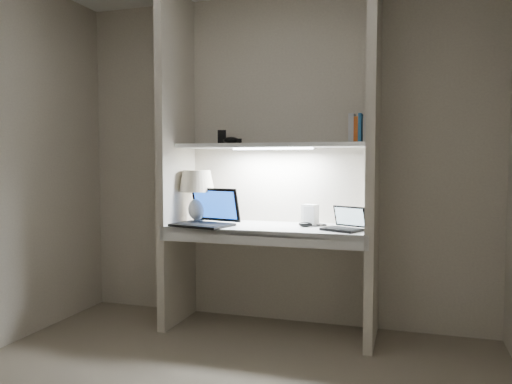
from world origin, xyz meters
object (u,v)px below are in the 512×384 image
at_px(laptop_netbook, 345,225).
at_px(speaker, 310,215).
at_px(table_lamp, 197,187).
at_px(laptop_main, 207,217).
at_px(book_row, 363,129).

relative_size(laptop_netbook, speaker, 2.06).
relative_size(table_lamp, laptop_main, 0.85).
height_order(table_lamp, laptop_main, table_lamp).
xyz_separation_m(table_lamp, laptop_netbook, (1.14, -0.12, -0.23)).
bearing_deg(laptop_main, book_row, 24.93).
bearing_deg(table_lamp, book_row, 4.04).
bearing_deg(laptop_main, speaker, 29.89).
relative_size(laptop_main, speaker, 3.07).
distance_m(laptop_main, laptop_netbook, 0.99).
bearing_deg(table_lamp, laptop_netbook, -6.11).
bearing_deg(speaker, laptop_main, -138.36).
relative_size(table_lamp, laptop_netbook, 1.27).
xyz_separation_m(laptop_netbook, speaker, (-0.27, 0.20, 0.04)).
xyz_separation_m(laptop_main, speaker, (0.72, 0.22, 0.02)).
bearing_deg(table_lamp, laptop_main, -44.90).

